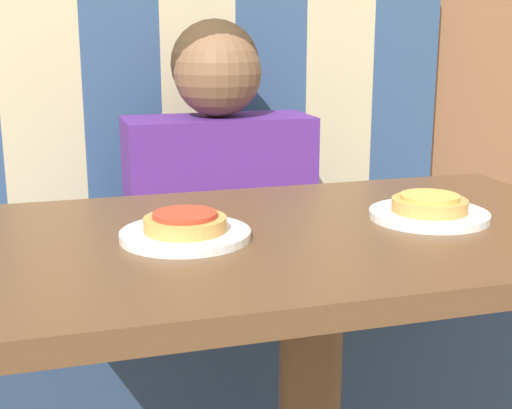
# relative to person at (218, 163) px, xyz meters

# --- Properties ---
(booth_seat) EXTENTS (1.34, 0.54, 0.43)m
(booth_seat) POSITION_rel_person_xyz_m (0.00, -0.00, -0.53)
(booth_seat) COLOR navy
(booth_seat) RESTS_ON ground_plane
(booth_backrest) EXTENTS (1.34, 0.07, 0.78)m
(booth_backrest) POSITION_rel_person_xyz_m (-0.00, 0.23, 0.08)
(booth_backrest) COLOR navy
(booth_backrest) RESTS_ON booth_seat
(dining_table) EXTENTS (0.95, 0.58, 0.75)m
(dining_table) POSITION_rel_person_xyz_m (0.00, -0.62, -0.11)
(dining_table) COLOR brown
(dining_table) RESTS_ON ground_plane
(person) EXTENTS (0.43, 0.22, 0.64)m
(person) POSITION_rel_person_xyz_m (0.00, 0.00, 0.00)
(person) COLOR #4C237A
(person) RESTS_ON booth_seat
(plate_left) EXTENTS (0.19, 0.19, 0.01)m
(plate_left) POSITION_rel_person_xyz_m (-0.20, -0.61, 0.02)
(plate_left) COLOR white
(plate_left) RESTS_ON dining_table
(plate_right) EXTENTS (0.19, 0.19, 0.01)m
(plate_right) POSITION_rel_person_xyz_m (0.20, -0.61, 0.02)
(plate_right) COLOR white
(plate_right) RESTS_ON dining_table
(pizza_left) EXTENTS (0.12, 0.12, 0.03)m
(pizza_left) POSITION_rel_person_xyz_m (-0.20, -0.61, 0.03)
(pizza_left) COLOR #C68E47
(pizza_left) RESTS_ON plate_left
(pizza_right) EXTENTS (0.12, 0.12, 0.03)m
(pizza_right) POSITION_rel_person_xyz_m (0.20, -0.61, 0.03)
(pizza_right) COLOR #C68E47
(pizza_right) RESTS_ON plate_right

